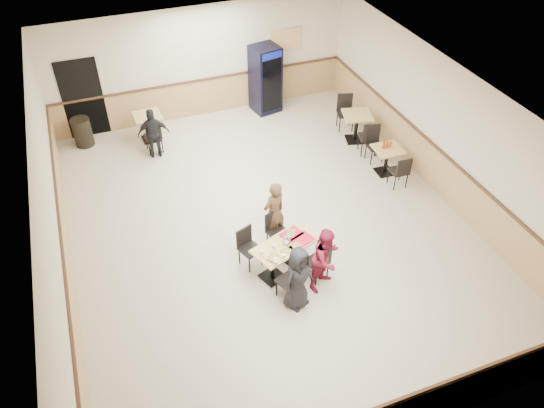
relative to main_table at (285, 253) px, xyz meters
name	(u,v)px	position (x,y,z in m)	size (l,w,h in m)	color
ground	(268,224)	(0.15, 1.33, -0.45)	(10.00, 10.00, 0.00)	beige
room_shell	(299,126)	(1.93, 3.88, 0.13)	(10.00, 10.00, 10.00)	silver
main_table	(285,253)	(0.00, 0.00, 0.00)	(1.39, 1.03, 0.67)	black
main_chairs	(283,255)	(-0.04, -0.02, -0.02)	(1.56, 1.77, 0.85)	black
diner_woman_left	(298,278)	(-0.11, -0.85, 0.22)	(0.65, 0.42, 1.33)	black
diner_woman_right	(326,258)	(0.56, -0.60, 0.22)	(0.65, 0.50, 1.33)	maroon
diner_man_opposite	(274,213)	(0.11, 0.85, 0.27)	(0.52, 0.34, 1.43)	#513723
lone_diner	(154,133)	(-1.53, 4.72, 0.20)	(0.76, 0.32, 1.30)	black
tabletop_clutter	(288,244)	(0.04, -0.04, 0.25)	(1.11, 0.86, 0.12)	red
side_table_near	(387,157)	(3.42, 2.09, 0.00)	(0.65, 0.65, 0.68)	black
side_table_near_chair_south	(399,170)	(3.42, 1.55, -0.02)	(0.40, 0.40, 0.86)	black
side_table_near_chair_north	(375,146)	(3.42, 2.63, -0.02)	(0.40, 0.40, 0.86)	black
side_table_far	(357,123)	(3.42, 3.60, 0.06)	(0.87, 0.87, 0.76)	black
side_table_far_chair_south	(368,136)	(3.42, 2.99, 0.03)	(0.45, 0.45, 0.96)	black
side_table_far_chair_north	(346,113)	(3.42, 4.21, 0.03)	(0.45, 0.45, 0.96)	black
condiment_caddy	(386,145)	(3.39, 2.14, 0.32)	(0.23, 0.06, 0.20)	#B52E0C
back_table	(148,123)	(-1.53, 5.53, 0.03)	(0.70, 0.70, 0.72)	black
back_table_chair_lone	(153,135)	(-1.53, 4.96, 0.01)	(0.42, 0.42, 0.91)	black
pepsi_cooler	(265,79)	(1.81, 5.93, 0.48)	(0.82, 0.82, 1.85)	black
trash_bin	(82,132)	(-3.15, 5.88, -0.08)	(0.47, 0.47, 0.74)	black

